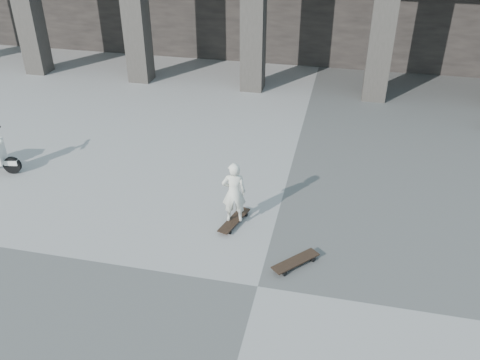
# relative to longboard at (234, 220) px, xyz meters

# --- Properties ---
(ground) EXTENTS (90.00, 90.00, 0.00)m
(ground) POSITION_rel_longboard_xyz_m (0.74, -1.56, -0.07)
(ground) COLOR #494846
(ground) RESTS_ON ground
(longboard) EXTENTS (0.45, 0.93, 0.09)m
(longboard) POSITION_rel_longboard_xyz_m (0.00, 0.00, 0.00)
(longboard) COLOR black
(longboard) RESTS_ON ground
(skateboard_spare) EXTENTS (0.75, 0.79, 0.10)m
(skateboard_spare) POSITION_rel_longboard_xyz_m (1.26, -0.93, 0.01)
(skateboard_spare) COLOR black
(skateboard_spare) RESTS_ON ground
(child) EXTENTS (0.48, 0.37, 1.19)m
(child) POSITION_rel_longboard_xyz_m (0.00, -0.00, 0.61)
(child) COLOR beige
(child) RESTS_ON longboard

